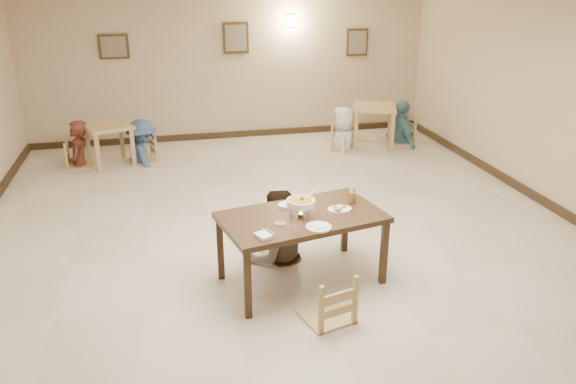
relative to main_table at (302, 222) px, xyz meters
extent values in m
plane|color=beige|center=(0.05, 0.91, -0.72)|extent=(10.00, 10.00, 0.00)
plane|color=#CBB592|center=(0.05, 5.91, 0.78)|extent=(10.00, 0.00, 10.00)
cube|color=#322315|center=(0.05, 5.88, -0.66)|extent=(8.00, 0.06, 0.12)
cube|color=#322315|center=(4.02, 0.91, -0.66)|extent=(0.06, 10.00, 0.12)
cube|color=#3D2D16|center=(-2.15, 5.87, 1.18)|extent=(0.55, 0.03, 0.45)
cube|color=gray|center=(-2.15, 5.85, 1.18)|extent=(0.45, 0.01, 0.37)
cube|color=#3D2D16|center=(0.15, 5.87, 1.28)|extent=(0.50, 0.03, 0.60)
cube|color=gray|center=(0.15, 5.85, 1.28)|extent=(0.41, 0.01, 0.49)
cube|color=#3D2D16|center=(2.65, 5.87, 1.13)|extent=(0.45, 0.03, 0.55)
cube|color=gray|center=(2.65, 5.85, 1.13)|extent=(0.37, 0.01, 0.45)
cube|color=#FFD88C|center=(1.25, 5.87, 1.58)|extent=(0.16, 0.05, 0.22)
cube|color=#3D2714|center=(0.00, 0.00, 0.05)|extent=(1.88, 1.30, 0.06)
cube|color=#3D2714|center=(-0.69, -0.58, -0.35)|extent=(0.07, 0.07, 0.74)
cube|color=#3D2714|center=(0.87, -0.25, -0.35)|extent=(0.07, 0.07, 0.74)
cube|color=#3D2714|center=(-0.87, 0.25, -0.35)|extent=(0.07, 0.07, 0.74)
cube|color=#3D2714|center=(0.69, 0.58, -0.35)|extent=(0.07, 0.07, 0.74)
cube|color=tan|center=(-0.11, 0.74, -0.32)|extent=(0.41, 0.41, 0.05)
cube|color=tan|center=(0.07, -0.76, -0.27)|extent=(0.46, 0.46, 0.05)
imported|color=gray|center=(-0.15, 0.62, 0.14)|extent=(0.96, 0.82, 1.72)
torus|color=silver|center=(-0.02, -0.04, 0.21)|extent=(0.23, 0.23, 0.01)
cylinder|color=silver|center=(-0.02, -0.04, 0.10)|extent=(0.06, 0.06, 0.03)
cone|color=#FFA526|center=(-0.02, -0.04, 0.14)|extent=(0.03, 0.03, 0.05)
cylinder|color=white|center=(-0.02, -0.04, 0.24)|extent=(0.30, 0.30, 0.07)
cylinder|color=#B9751A|center=(-0.02, -0.04, 0.27)|extent=(0.26, 0.26, 0.02)
sphere|color=#2D7223|center=(-0.01, -0.05, 0.29)|extent=(0.04, 0.04, 0.04)
cylinder|color=silver|center=(0.09, 0.02, 0.30)|extent=(0.14, 0.09, 0.10)
cylinder|color=silver|center=(0.07, 0.02, 0.14)|extent=(0.01, 0.01, 0.14)
cylinder|color=silver|center=(-0.11, 0.02, 0.14)|extent=(0.01, 0.01, 0.14)
cylinder|color=silver|center=(-0.02, -0.14, 0.14)|extent=(0.01, 0.01, 0.14)
cylinder|color=white|center=(-0.07, 0.28, 0.09)|extent=(0.26, 0.26, 0.02)
ellipsoid|color=white|center=(-0.07, 0.28, 0.10)|extent=(0.17, 0.14, 0.06)
cylinder|color=white|center=(0.09, -0.36, 0.09)|extent=(0.26, 0.26, 0.02)
ellipsoid|color=white|center=(0.09, -0.36, 0.10)|extent=(0.17, 0.15, 0.06)
cylinder|color=white|center=(0.43, 0.02, 0.09)|extent=(0.27, 0.27, 0.02)
sphere|color=#2D7223|center=(0.39, -0.05, 0.12)|extent=(0.05, 0.05, 0.05)
cylinder|color=white|center=(-0.28, -0.18, 0.09)|extent=(0.10, 0.10, 0.02)
cylinder|color=#AE3013|center=(-0.28, -0.18, 0.10)|extent=(0.08, 0.08, 0.01)
cube|color=white|center=(-0.50, -0.43, 0.10)|extent=(0.18, 0.21, 0.03)
cube|color=silver|center=(-0.45, -0.35, 0.09)|extent=(0.07, 0.18, 0.01)
cube|color=silver|center=(-0.41, -0.35, 0.09)|extent=(0.07, 0.18, 0.01)
cylinder|color=white|center=(0.63, 0.20, 0.16)|extent=(0.08, 0.08, 0.16)
cylinder|color=orange|center=(0.63, 0.20, 0.15)|extent=(0.07, 0.07, 0.12)
cube|color=tan|center=(-2.31, 4.65, -0.02)|extent=(0.94, 0.94, 0.06)
cube|color=tan|center=(-2.48, 4.25, -0.39)|extent=(0.07, 0.07, 0.67)
cube|color=tan|center=(-1.92, 4.47, -0.39)|extent=(0.07, 0.07, 0.67)
cube|color=tan|center=(-2.70, 4.82, -0.39)|extent=(0.07, 0.07, 0.67)
cube|color=tan|center=(-2.13, 5.04, -0.39)|extent=(0.07, 0.07, 0.67)
cube|color=tan|center=(2.63, 4.67, 0.05)|extent=(1.03, 1.03, 0.06)
cube|color=tan|center=(2.19, 4.47, -0.35)|extent=(0.07, 0.07, 0.74)
cube|color=tan|center=(2.84, 4.24, -0.35)|extent=(0.07, 0.07, 0.74)
cube|color=tan|center=(2.42, 5.11, -0.35)|extent=(0.07, 0.07, 0.74)
cube|color=tan|center=(3.07, 4.88, -0.35)|extent=(0.07, 0.07, 0.74)
cube|color=tan|center=(-2.86, 4.69, -0.31)|extent=(0.42, 0.42, 0.05)
cube|color=tan|center=(-1.76, 4.69, -0.31)|extent=(0.42, 0.42, 0.05)
cube|color=tan|center=(2.01, 4.64, -0.26)|extent=(0.47, 0.47, 0.05)
cube|color=tan|center=(3.25, 4.74, -0.28)|extent=(0.45, 0.45, 0.05)
imported|color=#5C261E|center=(-2.86, 4.69, 0.10)|extent=(0.44, 0.63, 1.64)
imported|color=#415A87|center=(-1.76, 4.69, 0.05)|extent=(0.89, 1.14, 1.54)
imported|color=silver|center=(2.01, 4.64, 0.10)|extent=(0.74, 0.92, 1.64)
imported|color=teal|center=(3.25, 4.74, 0.14)|extent=(0.56, 1.06, 1.73)
camera|label=1|loc=(-1.37, -5.32, 2.54)|focal=35.00mm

